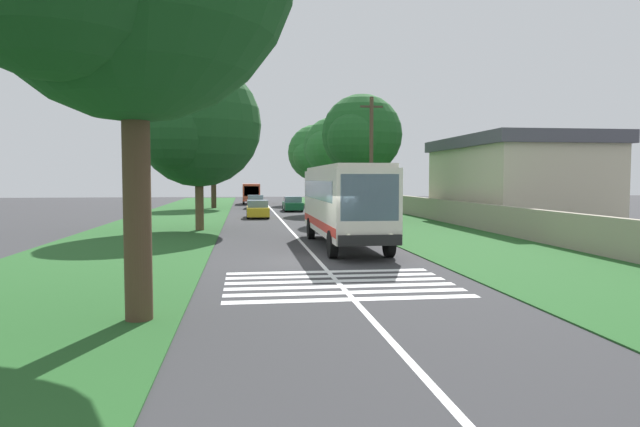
{
  "coord_description": "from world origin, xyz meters",
  "views": [
    {
      "loc": [
        -21.65,
        2.8,
        3.13
      ],
      "look_at": [
        3.52,
        -0.54,
        1.6
      ],
      "focal_mm": 32.18,
      "sensor_mm": 36.0,
      "label": 1
    }
  ],
  "objects_px": {
    "trailing_car_2": "(255,202)",
    "roadside_tree_right_0": "(315,154)",
    "coach_bus": "(344,200)",
    "roadside_tree_right_1": "(331,148)",
    "roadside_tree_right_2": "(359,137)",
    "roadside_tree_left_2": "(211,146)",
    "trailing_car_1": "(293,204)",
    "utility_pole": "(371,161)",
    "roadside_building": "(514,179)",
    "trailing_minibus_0": "(251,192)",
    "trailing_car_0": "(258,210)",
    "roadside_tree_left_1": "(196,128)"
  },
  "relations": [
    {
      "from": "trailing_car_1",
      "to": "roadside_tree_right_2",
      "type": "xyz_separation_m",
      "value": [
        -12.55,
        -4.08,
        5.65
      ]
    },
    {
      "from": "roadside_tree_right_2",
      "to": "roadside_tree_right_1",
      "type": "bearing_deg",
      "value": 4.01
    },
    {
      "from": "trailing_minibus_0",
      "to": "roadside_tree_right_2",
      "type": "bearing_deg",
      "value": -164.91
    },
    {
      "from": "roadside_tree_right_2",
      "to": "trailing_minibus_0",
      "type": "bearing_deg",
      "value": 15.09
    },
    {
      "from": "utility_pole",
      "to": "roadside_tree_right_1",
      "type": "bearing_deg",
      "value": -0.85
    },
    {
      "from": "roadside_tree_right_2",
      "to": "roadside_building",
      "type": "relative_size",
      "value": 0.66
    },
    {
      "from": "roadside_tree_right_0",
      "to": "roadside_tree_right_2",
      "type": "distance_m",
      "value": 28.56
    },
    {
      "from": "trailing_car_0",
      "to": "roadside_tree_left_2",
      "type": "relative_size",
      "value": 0.43
    },
    {
      "from": "roadside_tree_right_1",
      "to": "trailing_minibus_0",
      "type": "bearing_deg",
      "value": 20.31
    },
    {
      "from": "trailing_minibus_0",
      "to": "roadside_tree_left_1",
      "type": "height_order",
      "value": "roadside_tree_left_1"
    },
    {
      "from": "roadside_tree_right_1",
      "to": "utility_pole",
      "type": "xyz_separation_m",
      "value": [
        -18.27,
        0.27,
        -1.73
      ]
    },
    {
      "from": "trailing_car_2",
      "to": "roadside_building",
      "type": "xyz_separation_m",
      "value": [
        -21.97,
        -18.31,
        2.46
      ]
    },
    {
      "from": "coach_bus",
      "to": "roadside_tree_right_2",
      "type": "height_order",
      "value": "roadside_tree_right_2"
    },
    {
      "from": "trailing_car_1",
      "to": "trailing_car_2",
      "type": "distance_m",
      "value": 6.64
    },
    {
      "from": "trailing_minibus_0",
      "to": "roadside_tree_left_1",
      "type": "bearing_deg",
      "value": 174.27
    },
    {
      "from": "coach_bus",
      "to": "roadside_tree_right_1",
      "type": "distance_m",
      "value": 27.37
    },
    {
      "from": "trailing_minibus_0",
      "to": "roadside_tree_right_0",
      "type": "bearing_deg",
      "value": -95.04
    },
    {
      "from": "roadside_tree_left_2",
      "to": "roadside_tree_right_0",
      "type": "bearing_deg",
      "value": -51.4
    },
    {
      "from": "coach_bus",
      "to": "roadside_tree_right_1",
      "type": "height_order",
      "value": "roadside_tree_right_1"
    },
    {
      "from": "roadside_tree_right_2",
      "to": "roadside_tree_left_1",
      "type": "bearing_deg",
      "value": 124.36
    },
    {
      "from": "roadside_tree_right_1",
      "to": "roadside_tree_right_2",
      "type": "bearing_deg",
      "value": -175.99
    },
    {
      "from": "roadside_tree_left_1",
      "to": "roadside_tree_right_0",
      "type": "height_order",
      "value": "roadside_tree_left_1"
    },
    {
      "from": "trailing_car_2",
      "to": "utility_pole",
      "type": "relative_size",
      "value": 0.53
    },
    {
      "from": "coach_bus",
      "to": "trailing_car_2",
      "type": "height_order",
      "value": "coach_bus"
    },
    {
      "from": "trailing_car_0",
      "to": "utility_pole",
      "type": "relative_size",
      "value": 0.53
    },
    {
      "from": "coach_bus",
      "to": "roadside_tree_right_0",
      "type": "height_order",
      "value": "roadside_tree_right_0"
    },
    {
      "from": "trailing_car_2",
      "to": "roadside_tree_right_1",
      "type": "relative_size",
      "value": 0.49
    },
    {
      "from": "roadside_tree_left_2",
      "to": "roadside_tree_right_1",
      "type": "distance_m",
      "value": 14.6
    },
    {
      "from": "roadside_tree_left_1",
      "to": "roadside_tree_right_0",
      "type": "distance_m",
      "value": 38.33
    },
    {
      "from": "coach_bus",
      "to": "roadside_tree_right_0",
      "type": "distance_m",
      "value": 46.0
    },
    {
      "from": "coach_bus",
      "to": "utility_pole",
      "type": "relative_size",
      "value": 1.37
    },
    {
      "from": "coach_bus",
      "to": "utility_pole",
      "type": "bearing_deg",
      "value": -20.51
    },
    {
      "from": "coach_bus",
      "to": "roadside_building",
      "type": "xyz_separation_m",
      "value": [
        13.27,
        -14.9,
        0.98
      ]
    },
    {
      "from": "trailing_minibus_0",
      "to": "roadside_tree_left_1",
      "type": "distance_m",
      "value": 37.69
    },
    {
      "from": "roadside_tree_left_2",
      "to": "roadside_tree_right_0",
      "type": "height_order",
      "value": "roadside_tree_left_2"
    },
    {
      "from": "trailing_car_1",
      "to": "roadside_tree_right_1",
      "type": "distance_m",
      "value": 6.87
    },
    {
      "from": "roadside_tree_left_2",
      "to": "roadside_tree_left_1",
      "type": "bearing_deg",
      "value": -178.73
    },
    {
      "from": "roadside_tree_left_1",
      "to": "roadside_tree_right_1",
      "type": "relative_size",
      "value": 1.14
    },
    {
      "from": "trailing_car_1",
      "to": "trailing_car_2",
      "type": "relative_size",
      "value": 1.0
    },
    {
      "from": "roadside_tree_right_1",
      "to": "roadside_tree_right_2",
      "type": "xyz_separation_m",
      "value": [
        -9.82,
        -0.69,
        0.33
      ]
    },
    {
      "from": "trailing_car_1",
      "to": "roadside_tree_right_2",
      "type": "distance_m",
      "value": 14.35
    },
    {
      "from": "roadside_tree_left_2",
      "to": "utility_pole",
      "type": "height_order",
      "value": "roadside_tree_left_2"
    },
    {
      "from": "roadside_tree_right_2",
      "to": "trailing_car_0",
      "type": "bearing_deg",
      "value": 67.34
    },
    {
      "from": "trailing_car_2",
      "to": "roadside_tree_right_0",
      "type": "bearing_deg",
      "value": -36.42
    },
    {
      "from": "utility_pole",
      "to": "trailing_minibus_0",
      "type": "bearing_deg",
      "value": 10.41
    },
    {
      "from": "trailing_minibus_0",
      "to": "roadside_tree_right_0",
      "type": "relative_size",
      "value": 0.61
    },
    {
      "from": "trailing_minibus_0",
      "to": "trailing_car_0",
      "type": "bearing_deg",
      "value": -179.57
    },
    {
      "from": "roadside_tree_right_2",
      "to": "roadside_building",
      "type": "xyz_separation_m",
      "value": [
        -3.79,
        -10.73,
        -3.19
      ]
    },
    {
      "from": "roadside_tree_left_1",
      "to": "trailing_car_1",
      "type": "bearing_deg",
      "value": -20.21
    },
    {
      "from": "roadside_tree_right_0",
      "to": "roadside_tree_right_1",
      "type": "height_order",
      "value": "roadside_tree_right_0"
    }
  ]
}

